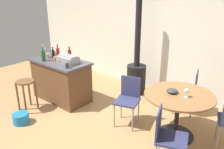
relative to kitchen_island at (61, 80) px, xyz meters
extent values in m
plane|color=#A37A4C|center=(1.18, -0.54, -0.45)|extent=(8.80, 8.80, 0.00)
cube|color=silver|center=(1.18, 1.85, 0.90)|extent=(8.00, 0.10, 2.70)
cube|color=brown|center=(0.00, 0.00, -0.02)|extent=(1.26, 0.64, 0.85)
cube|color=#424247|center=(0.00, 0.00, 0.42)|extent=(1.32, 0.70, 0.04)
cylinder|color=brown|center=(-0.01, -0.63, -0.15)|extent=(0.04, 0.04, 0.60)
cylinder|color=brown|center=(-0.28, -0.63, -0.15)|extent=(0.04, 0.04, 0.60)
cylinder|color=brown|center=(-0.28, -0.89, -0.15)|extent=(0.04, 0.04, 0.60)
cylinder|color=brown|center=(-0.01, -0.89, -0.15)|extent=(0.04, 0.04, 0.60)
cylinder|color=brown|center=(-0.15, -0.76, 0.17)|extent=(0.35, 0.35, 0.03)
cylinder|color=black|center=(2.55, 0.32, -0.44)|extent=(0.61, 0.61, 0.02)
cylinder|color=black|center=(2.55, 0.32, -0.08)|extent=(0.07, 0.07, 0.73)
cylinder|color=olive|center=(2.55, 0.32, 0.30)|extent=(1.10, 1.10, 0.03)
cube|color=navy|center=(2.32, 1.16, 0.03)|extent=(0.49, 0.49, 0.03)
cube|color=navy|center=(2.50, 1.21, 0.23)|extent=(0.12, 0.35, 0.40)
cylinder|color=gray|center=(2.53, 1.04, -0.22)|extent=(0.02, 0.02, 0.46)
cylinder|color=gray|center=(2.44, 1.37, -0.22)|extent=(0.02, 0.02, 0.46)
cylinder|color=gray|center=(2.11, 1.27, -0.22)|extent=(0.02, 0.02, 0.46)
cylinder|color=gray|center=(2.20, 0.95, -0.22)|extent=(0.02, 0.02, 0.46)
cube|color=navy|center=(1.72, 0.07, 0.02)|extent=(0.50, 0.50, 0.03)
cube|color=navy|center=(1.67, 0.25, 0.22)|extent=(0.35, 0.13, 0.40)
cylinder|color=gray|center=(1.84, 0.28, -0.22)|extent=(0.02, 0.02, 0.45)
cylinder|color=gray|center=(1.51, 0.18, -0.22)|extent=(0.02, 0.02, 0.45)
cylinder|color=gray|center=(1.61, -0.14, -0.22)|extent=(0.02, 0.02, 0.45)
cylinder|color=gray|center=(1.93, -0.04, -0.22)|extent=(0.02, 0.02, 0.45)
cube|color=navy|center=(2.81, -0.42, 0.01)|extent=(0.51, 0.51, 0.03)
cube|color=navy|center=(2.63, -0.48, 0.21)|extent=(0.14, 0.35, 0.40)
cylinder|color=gray|center=(2.60, -0.31, -0.23)|extent=(0.02, 0.02, 0.44)
cylinder|color=gray|center=(2.92, -0.20, -0.23)|extent=(0.02, 0.02, 0.44)
cylinder|color=gray|center=(3.21, 0.36, -0.23)|extent=(0.02, 0.02, 0.44)
cylinder|color=gray|center=(3.10, 0.68, -0.23)|extent=(0.02, 0.02, 0.44)
cylinder|color=black|center=(1.08, 1.33, -0.42)|extent=(0.37, 0.37, 0.06)
cylinder|color=black|center=(1.08, 1.33, -0.08)|extent=(0.44, 0.44, 0.61)
cube|color=#2D2826|center=(1.08, 1.11, -0.08)|extent=(0.20, 0.02, 0.20)
cylinder|color=black|center=(1.08, 1.33, 1.06)|extent=(0.13, 0.13, 1.67)
cube|color=gray|center=(0.26, 0.02, 0.51)|extent=(0.43, 0.27, 0.14)
cube|color=gray|center=(0.26, 0.02, 0.59)|extent=(0.41, 0.16, 0.02)
cube|color=orange|center=(0.15, -0.13, 0.51)|extent=(0.04, 0.01, 0.04)
cube|color=orange|center=(0.37, -0.13, 0.51)|extent=(0.04, 0.01, 0.04)
cylinder|color=black|center=(-0.33, 0.09, 0.53)|extent=(0.06, 0.06, 0.17)
cylinder|color=black|center=(-0.33, 0.09, 0.64)|extent=(0.02, 0.02, 0.07)
cylinder|color=#B7B2AD|center=(-0.50, -0.03, 0.54)|extent=(0.08, 0.08, 0.20)
cylinder|color=#B7B2AD|center=(-0.50, -0.03, 0.68)|extent=(0.03, 0.03, 0.08)
cylinder|color=maroon|center=(-0.19, 0.12, 0.55)|extent=(0.08, 0.08, 0.22)
cylinder|color=maroon|center=(-0.19, 0.12, 0.70)|extent=(0.03, 0.03, 0.09)
cylinder|color=maroon|center=(0.06, 0.24, 0.54)|extent=(0.08, 0.08, 0.20)
cylinder|color=maroon|center=(0.06, 0.24, 0.68)|extent=(0.03, 0.03, 0.08)
cylinder|color=#194C23|center=(-0.25, -0.22, 0.55)|extent=(0.08, 0.08, 0.22)
cylinder|color=#194C23|center=(-0.25, -0.22, 0.70)|extent=(0.03, 0.03, 0.08)
cylinder|color=#DB6651|center=(-0.07, -0.05, 0.49)|extent=(0.08, 0.08, 0.09)
torus|color=#DB6651|center=(-0.02, -0.05, 0.49)|extent=(0.05, 0.01, 0.05)
cylinder|color=tan|center=(-0.07, 0.15, 0.49)|extent=(0.08, 0.08, 0.10)
torus|color=tan|center=(-0.02, 0.15, 0.50)|extent=(0.05, 0.01, 0.05)
cylinder|color=tan|center=(-0.37, -0.02, 0.49)|extent=(0.08, 0.08, 0.11)
torus|color=tan|center=(-0.32, -0.02, 0.50)|extent=(0.05, 0.01, 0.05)
cylinder|color=#383838|center=(0.49, -0.21, 0.50)|extent=(0.07, 0.07, 0.11)
torus|color=#383838|center=(0.54, -0.21, 0.50)|extent=(0.05, 0.01, 0.05)
cylinder|color=tan|center=(-0.44, 0.19, 0.50)|extent=(0.09, 0.09, 0.11)
torus|color=tan|center=(-0.38, 0.19, 0.50)|extent=(0.05, 0.01, 0.05)
cylinder|color=silver|center=(2.68, 0.28, 0.32)|extent=(0.06, 0.06, 0.00)
cylinder|color=silver|center=(2.68, 0.28, 0.36)|extent=(0.01, 0.01, 0.08)
ellipsoid|color=silver|center=(2.68, 0.28, 0.43)|extent=(0.07, 0.07, 0.06)
ellipsoid|color=#383838|center=(2.44, 0.29, 0.35)|extent=(0.18, 0.18, 0.07)
cylinder|color=blue|center=(0.21, -1.13, -0.35)|extent=(0.29, 0.29, 0.19)
camera|label=1|loc=(3.81, -2.87, 1.86)|focal=36.69mm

